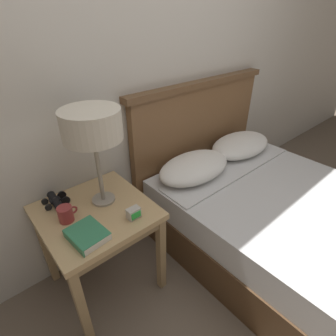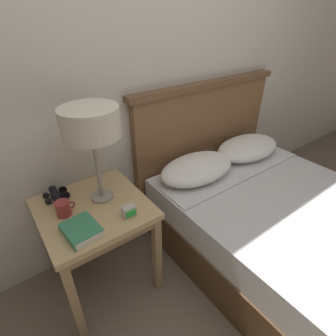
# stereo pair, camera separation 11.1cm
# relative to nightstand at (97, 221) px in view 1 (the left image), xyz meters

# --- Properties ---
(ground_plane) EXTENTS (20.00, 20.00, 0.00)m
(ground_plane) POSITION_rel_nightstand_xyz_m (0.53, -0.61, -0.53)
(ground_plane) COLOR #6B5B4C
(ground_plane) RESTS_ON ground
(wall_back) EXTENTS (8.00, 0.06, 2.60)m
(wall_back) POSITION_rel_nightstand_xyz_m (0.53, 0.32, 0.77)
(wall_back) COLOR beige
(wall_back) RESTS_ON ground_plane
(nightstand) EXTENTS (0.58, 0.58, 0.62)m
(nightstand) POSITION_rel_nightstand_xyz_m (0.00, 0.00, 0.00)
(nightstand) COLOR tan
(nightstand) RESTS_ON ground_plane
(bed) EXTENTS (1.38, 1.92, 1.11)m
(bed) POSITION_rel_nightstand_xyz_m (1.08, -0.60, -0.25)
(bed) COLOR #4E3520
(bed) RESTS_ON ground_plane
(table_lamp) EXTENTS (0.30, 0.30, 0.54)m
(table_lamp) POSITION_rel_nightstand_xyz_m (0.08, 0.05, 0.54)
(table_lamp) COLOR gray
(table_lamp) RESTS_ON nightstand
(book_on_nightstand) EXTENTS (0.17, 0.20, 0.04)m
(book_on_nightstand) POSITION_rel_nightstand_xyz_m (-0.12, -0.16, 0.10)
(book_on_nightstand) COLOR silver
(book_on_nightstand) RESTS_ON nightstand
(binoculars_pair) EXTENTS (0.14, 0.16, 0.05)m
(binoculars_pair) POSITION_rel_nightstand_xyz_m (-0.14, 0.19, 0.10)
(binoculars_pair) COLOR black
(binoculars_pair) RESTS_ON nightstand
(coffee_mug) EXTENTS (0.10, 0.08, 0.08)m
(coffee_mug) POSITION_rel_nightstand_xyz_m (-0.15, 0.02, 0.13)
(coffee_mug) COLOR #993333
(coffee_mug) RESTS_ON nightstand
(alarm_clock) EXTENTS (0.07, 0.05, 0.06)m
(alarm_clock) POSITION_rel_nightstand_xyz_m (0.13, -0.19, 0.11)
(alarm_clock) COLOR #B7B2A8
(alarm_clock) RESTS_ON nightstand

